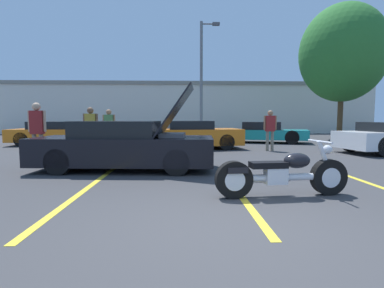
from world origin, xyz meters
TOP-DOWN VIEW (x-y plane):
  - ground_plane at (0.00, 0.00)m, footprint 80.00×80.00m
  - parking_stripe_foreground at (-2.33, 1.96)m, footprint 0.12×4.74m
  - parking_stripe_middle at (0.46, 1.96)m, footprint 0.12×4.74m
  - parking_stripe_back at (3.25, 1.96)m, footprint 0.12×4.74m
  - far_building at (0.00, 23.79)m, footprint 32.00×4.20m
  - light_pole at (0.76, 15.44)m, footprint 1.21×0.28m
  - tree_background at (9.27, 14.84)m, footprint 5.11×5.11m
  - motorcycle at (1.14, 1.46)m, footprint 2.30×0.70m
  - show_car_hood_open at (-1.98, 4.19)m, footprint 4.55×2.01m
  - parked_car_left_row at (-6.74, 11.41)m, footprint 4.23×1.87m
  - parked_car_mid_right_row at (3.90, 12.50)m, footprint 4.67×2.99m
  - parked_car_mid_left_row at (-0.10, 9.37)m, footprint 4.27×2.40m
  - spectator_near_motorcycle at (-3.58, 9.15)m, footprint 0.52×0.22m
  - spectator_by_show_car at (-4.77, 5.43)m, footprint 0.52×0.23m
  - spectator_midground at (3.00, 8.44)m, footprint 0.52×0.21m
  - spectator_far_lot at (-3.76, 7.24)m, footprint 0.52×0.22m

SIDE VIEW (x-z plane):
  - ground_plane at x=0.00m, z-range 0.00..0.00m
  - parking_stripe_foreground at x=-2.33m, z-range 0.00..0.01m
  - parking_stripe_middle at x=0.46m, z-range 0.00..0.01m
  - parking_stripe_back at x=3.25m, z-range 0.00..0.01m
  - motorcycle at x=1.14m, z-range -0.09..0.85m
  - parked_car_mid_right_row at x=3.90m, z-range -0.01..1.10m
  - parked_car_left_row at x=-6.74m, z-range -0.01..1.14m
  - parked_car_mid_left_row at x=-0.10m, z-range -0.01..1.19m
  - show_car_hood_open at x=-1.98m, z-range -0.45..1.68m
  - spectator_midground at x=3.00m, z-range 0.15..1.78m
  - spectator_near_motorcycle at x=-3.58m, z-range 0.16..1.84m
  - spectator_far_lot at x=-3.76m, z-range 0.16..1.86m
  - spectator_by_show_car at x=-4.77m, z-range 0.17..1.94m
  - far_building at x=0.00m, z-range 0.14..4.54m
  - light_pole at x=0.76m, z-range 0.38..7.62m
  - tree_background at x=9.27m, z-range 1.15..9.35m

